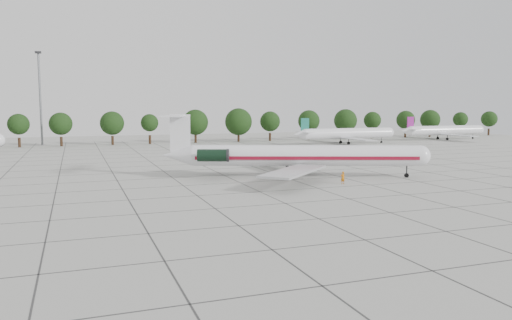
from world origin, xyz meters
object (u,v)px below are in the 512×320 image
Objects in this scene: bg_airliner_e at (445,131)px; main_airliner at (291,155)px; bg_airliner_d at (347,134)px; ground_crew at (343,178)px; floodlight_mast at (40,93)px.

main_airliner is at bearing -143.03° from bg_airliner_e.
bg_airliner_d is 38.95m from bg_airliner_e.
ground_crew is at bearing -137.98° from bg_airliner_e.
floodlight_mast is (-42.95, 89.88, 13.42)m from ground_crew.
floodlight_mast is at bearing -70.35° from ground_crew.
ground_crew is at bearing -43.03° from main_airliner.
bg_airliner_e is at bearing -143.87° from ground_crew.
bg_airliner_d is 85.82m from floodlight_mast.
bg_airliner_d is at bearing -17.90° from floodlight_mast.
main_airliner is 9.55m from ground_crew.
bg_airliner_d is at bearing -126.69° from ground_crew.
bg_airliner_d and bg_airliner_e have the same top height.
floodlight_mast is (-119.54, 20.87, 11.37)m from bg_airliner_e.
bg_airliner_e is at bearing 7.77° from bg_airliner_d.
floodlight_mast is (-38.87, 81.61, 10.95)m from main_airliner.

